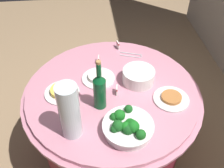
{
  "coord_description": "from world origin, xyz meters",
  "views": [
    {
      "loc": [
        1.19,
        -0.13,
        1.9
      ],
      "look_at": [
        0.0,
        0.0,
        0.79
      ],
      "focal_mm": 41.78,
      "sensor_mm": 36.0,
      "label": 1
    }
  ],
  "objects_px": {
    "label_placard_front": "(118,45)",
    "label_placard_rear": "(117,90)",
    "serving_tongs": "(132,55)",
    "decorative_fruit_vase": "(70,114)",
    "wine_bottle": "(100,90)",
    "food_plate_peanuts": "(171,98)",
    "broccoli_bowl": "(128,127)",
    "food_plate_rice": "(98,77)",
    "food_plate_fried_egg": "(62,91)",
    "plate_stack": "(138,76)",
    "label_placard_mid": "(99,59)"
  },
  "relations": [
    {
      "from": "label_placard_rear",
      "to": "serving_tongs",
      "type": "bearing_deg",
      "value": 157.73
    },
    {
      "from": "broccoli_bowl",
      "to": "label_placard_rear",
      "type": "relative_size",
      "value": 5.09
    },
    {
      "from": "label_placard_front",
      "to": "label_placard_rear",
      "type": "xyz_separation_m",
      "value": [
        0.49,
        -0.07,
        0.0
      ]
    },
    {
      "from": "food_plate_fried_egg",
      "to": "label_placard_front",
      "type": "bearing_deg",
      "value": 137.88
    },
    {
      "from": "broccoli_bowl",
      "to": "food_plate_peanuts",
      "type": "xyz_separation_m",
      "value": [
        -0.22,
        0.3,
        -0.04
      ]
    },
    {
      "from": "label_placard_front",
      "to": "label_placard_rear",
      "type": "height_order",
      "value": "same"
    },
    {
      "from": "plate_stack",
      "to": "label_placard_rear",
      "type": "height_order",
      "value": "plate_stack"
    },
    {
      "from": "serving_tongs",
      "to": "decorative_fruit_vase",
      "type": "bearing_deg",
      "value": -33.33
    },
    {
      "from": "serving_tongs",
      "to": "label_placard_mid",
      "type": "height_order",
      "value": "label_placard_mid"
    },
    {
      "from": "food_plate_peanuts",
      "to": "label_placard_rear",
      "type": "relative_size",
      "value": 4.0
    },
    {
      "from": "decorative_fruit_vase",
      "to": "label_placard_rear",
      "type": "relative_size",
      "value": 6.18
    },
    {
      "from": "food_plate_peanuts",
      "to": "decorative_fruit_vase",
      "type": "bearing_deg",
      "value": -73.13
    },
    {
      "from": "wine_bottle",
      "to": "food_plate_peanuts",
      "type": "distance_m",
      "value": 0.45
    },
    {
      "from": "food_plate_peanuts",
      "to": "label_placard_rear",
      "type": "bearing_deg",
      "value": -105.78
    },
    {
      "from": "serving_tongs",
      "to": "food_plate_peanuts",
      "type": "height_order",
      "value": "food_plate_peanuts"
    },
    {
      "from": "food_plate_rice",
      "to": "serving_tongs",
      "type": "bearing_deg",
      "value": 131.99
    },
    {
      "from": "decorative_fruit_vase",
      "to": "label_placard_rear",
      "type": "distance_m",
      "value": 0.41
    },
    {
      "from": "broccoli_bowl",
      "to": "label_placard_rear",
      "type": "bearing_deg",
      "value": -176.08
    },
    {
      "from": "food_plate_fried_egg",
      "to": "food_plate_peanuts",
      "type": "bearing_deg",
      "value": 79.18
    },
    {
      "from": "food_plate_rice",
      "to": "label_placard_front",
      "type": "height_order",
      "value": "label_placard_front"
    },
    {
      "from": "broccoli_bowl",
      "to": "food_plate_fried_egg",
      "type": "bearing_deg",
      "value": -133.28
    },
    {
      "from": "wine_bottle",
      "to": "decorative_fruit_vase",
      "type": "bearing_deg",
      "value": -42.12
    },
    {
      "from": "plate_stack",
      "to": "wine_bottle",
      "type": "relative_size",
      "value": 0.62
    },
    {
      "from": "decorative_fruit_vase",
      "to": "label_placard_rear",
      "type": "height_order",
      "value": "decorative_fruit_vase"
    },
    {
      "from": "label_placard_front",
      "to": "label_placard_rear",
      "type": "relative_size",
      "value": 1.0
    },
    {
      "from": "food_plate_fried_egg",
      "to": "decorative_fruit_vase",
      "type": "bearing_deg",
      "value": 12.43
    },
    {
      "from": "label_placard_mid",
      "to": "food_plate_peanuts",
      "type": "bearing_deg",
      "value": 45.24
    },
    {
      "from": "food_plate_peanuts",
      "to": "label_placard_front",
      "type": "bearing_deg",
      "value": -155.96
    },
    {
      "from": "wine_bottle",
      "to": "label_placard_mid",
      "type": "bearing_deg",
      "value": 177.19
    },
    {
      "from": "plate_stack",
      "to": "food_plate_fried_egg",
      "type": "xyz_separation_m",
      "value": [
        0.06,
        -0.5,
        -0.03
      ]
    },
    {
      "from": "food_plate_peanuts",
      "to": "food_plate_fried_egg",
      "type": "xyz_separation_m",
      "value": [
        -0.13,
        -0.67,
        0.0
      ]
    },
    {
      "from": "plate_stack",
      "to": "label_placard_rear",
      "type": "xyz_separation_m",
      "value": [
        0.1,
        -0.15,
        -0.01
      ]
    },
    {
      "from": "label_placard_front",
      "to": "label_placard_rear",
      "type": "distance_m",
      "value": 0.49
    },
    {
      "from": "broccoli_bowl",
      "to": "wine_bottle",
      "type": "relative_size",
      "value": 0.83
    },
    {
      "from": "food_plate_fried_egg",
      "to": "wine_bottle",
      "type": "bearing_deg",
      "value": 61.0
    },
    {
      "from": "food_plate_peanuts",
      "to": "label_placard_mid",
      "type": "height_order",
      "value": "label_placard_mid"
    },
    {
      "from": "serving_tongs",
      "to": "food_plate_fried_egg",
      "type": "height_order",
      "value": "food_plate_fried_egg"
    },
    {
      "from": "label_placard_rear",
      "to": "food_plate_fried_egg",
      "type": "bearing_deg",
      "value": -95.98
    },
    {
      "from": "plate_stack",
      "to": "wine_bottle",
      "type": "height_order",
      "value": "wine_bottle"
    },
    {
      "from": "serving_tongs",
      "to": "food_plate_peanuts",
      "type": "bearing_deg",
      "value": 19.47
    },
    {
      "from": "wine_bottle",
      "to": "label_placard_front",
      "type": "relative_size",
      "value": 6.11
    },
    {
      "from": "serving_tongs",
      "to": "label_placard_front",
      "type": "height_order",
      "value": "label_placard_front"
    },
    {
      "from": "food_plate_peanuts",
      "to": "food_plate_fried_egg",
      "type": "distance_m",
      "value": 0.68
    },
    {
      "from": "food_plate_fried_egg",
      "to": "plate_stack",
      "type": "bearing_deg",
      "value": 96.96
    },
    {
      "from": "food_plate_rice",
      "to": "food_plate_fried_egg",
      "type": "relative_size",
      "value": 1.0
    },
    {
      "from": "food_plate_peanuts",
      "to": "food_plate_rice",
      "type": "relative_size",
      "value": 1.0
    },
    {
      "from": "plate_stack",
      "to": "label_placard_rear",
      "type": "distance_m",
      "value": 0.18
    },
    {
      "from": "broccoli_bowl",
      "to": "serving_tongs",
      "type": "height_order",
      "value": "broccoli_bowl"
    },
    {
      "from": "plate_stack",
      "to": "wine_bottle",
      "type": "bearing_deg",
      "value": -54.44
    },
    {
      "from": "broccoli_bowl",
      "to": "wine_bottle",
      "type": "distance_m",
      "value": 0.26
    }
  ]
}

